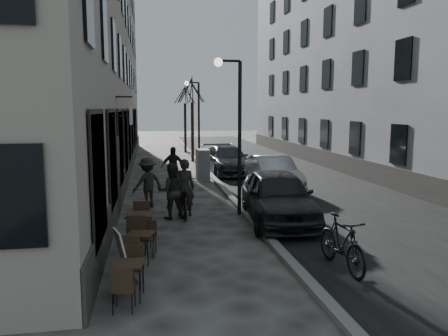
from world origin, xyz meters
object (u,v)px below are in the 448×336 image
object	(u,v)px
streetlamp_far	(196,114)
utility_cabinet	(203,165)
tree_near	(192,90)
car_mid	(273,173)
bistro_set_c	(139,226)
car_near	(278,196)
streetlamp_near	(235,119)
bistro_set_b	(141,245)
pedestrian_mid	(147,183)
moped	(342,243)
pedestrian_far	(173,167)
bistro_set_a	(129,277)
tree_far	(185,93)
bicycle	(184,198)
pedestrian_near	(171,191)
sign_board	(124,260)
car_far	(227,160)

from	to	relation	value
streetlamp_far	utility_cabinet	xyz separation A→B (m)	(-0.21, -4.97, -2.39)
tree_near	car_mid	bearing A→B (deg)	-77.63
bistro_set_c	car_near	size ratio (longest dim) A/B	0.36
streetlamp_near	bistro_set_b	xyz separation A→B (m)	(-2.96, -4.06, -2.74)
pedestrian_mid	bistro_set_c	bearing A→B (deg)	56.18
pedestrian_mid	moped	size ratio (longest dim) A/B	0.89
utility_cabinet	tree_near	bearing A→B (deg)	85.91
pedestrian_far	tree_near	bearing A→B (deg)	67.60
streetlamp_near	bistro_set_a	xyz separation A→B (m)	(-3.15, -5.97, -2.74)
pedestrian_mid	pedestrian_far	distance (m)	4.17
tree_near	moped	size ratio (longest dim) A/B	2.85
streetlamp_far	bistro_set_b	size ratio (longest dim) A/B	3.54
tree_far	car_mid	xyz separation A→B (m)	(2.40, -16.94, -3.93)
streetlamp_far	tree_near	distance (m)	3.36
utility_cabinet	moped	size ratio (longest dim) A/B	0.77
bistro_set_a	bistro_set_b	size ratio (longest dim) A/B	0.98
utility_cabinet	bicycle	bearing A→B (deg)	-103.88
streetlamp_far	bistro_set_c	xyz separation A→B (m)	(-3.02, -14.78, -2.65)
pedestrian_near	pedestrian_mid	bearing A→B (deg)	-72.12
sign_board	utility_cabinet	xyz separation A→B (m)	(3.08, 12.07, 0.34)
bistro_set_b	pedestrian_far	distance (m)	9.77
bistro_set_c	pedestrian_far	xyz separation A→B (m)	(1.30, 8.40, 0.40)
tree_far	utility_cabinet	size ratio (longest dim) A/B	3.70
car_far	pedestrian_near	bearing A→B (deg)	-115.04
bicycle	pedestrian_near	world-z (taller)	pedestrian_near
pedestrian_far	car_near	distance (m)	7.28
sign_board	bicycle	xyz separation A→B (m)	(1.65, 5.24, 0.15)
pedestrian_mid	tree_far	bearing A→B (deg)	-129.79
bistro_set_b	pedestrian_far	size ratio (longest dim) A/B	0.79
sign_board	car_mid	bearing A→B (deg)	41.67
bistro_set_b	bistro_set_c	size ratio (longest dim) A/B	0.85
tree_near	pedestrian_near	xyz separation A→B (m)	(-2.15, -15.12, -3.76)
sign_board	pedestrian_far	xyz separation A→B (m)	(1.57, 10.66, 0.48)
bistro_set_c	streetlamp_far	bearing A→B (deg)	81.94
tree_far	utility_cabinet	bearing A→B (deg)	-91.15
streetlamp_near	car_near	world-z (taller)	streetlamp_near
bistro_set_b	bicycle	size ratio (longest dim) A/B	0.65
bistro_set_c	car_far	xyz separation A→B (m)	(4.42, 12.10, 0.23)
bicycle	car_near	size ratio (longest dim) A/B	0.46
bistro_set_c	pedestrian_far	size ratio (longest dim) A/B	0.93
tree_far	bistro_set_c	world-z (taller)	tree_far
bistro_set_a	pedestrian_far	distance (m)	11.69
streetlamp_far	car_far	distance (m)	3.87
pedestrian_near	streetlamp_near	bearing A→B (deg)	177.58
bistro_set_b	bicycle	distance (m)	4.46
pedestrian_near	car_far	size ratio (longest dim) A/B	0.35
bistro_set_b	streetlamp_near	bearing A→B (deg)	70.44
tree_far	sign_board	xyz separation A→B (m)	(-3.36, -26.04, -4.23)
bicycle	pedestrian_far	bearing A→B (deg)	-86.12
car_far	moped	distance (m)	14.57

